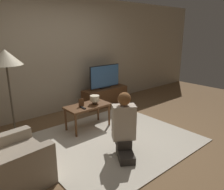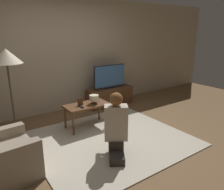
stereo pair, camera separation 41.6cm
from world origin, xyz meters
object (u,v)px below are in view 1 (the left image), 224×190
Objects in this scene: tv at (105,77)px; coffee_table at (88,108)px; floor_lamp at (6,61)px; person_kneeling at (124,124)px; table_lamp at (95,99)px; armchair at (4,166)px.

tv is 1.05× the size of coffee_table.
person_kneeling is (1.11, -1.52, -0.88)m from floor_lamp.
person_kneeling reaches higher than table_lamp.
table_lamp is at bearing -137.38° from tv.
tv is at bearing 11.70° from floor_lamp.
table_lamp is at bearing -71.74° from person_kneeling.
armchair is at bearing 18.58° from person_kneeling.
table_lamp is (-0.99, -0.91, -0.17)m from tv.
floor_lamp reaches higher than coffee_table.
floor_lamp reaches higher than person_kneeling.
coffee_table is 4.71× the size of table_lamp.
floor_lamp reaches higher than armchair.
tv is 2.39m from person_kneeling.
tv is at bearing -65.35° from armchair.
person_kneeling reaches higher than armchair.
tv is 3.32m from armchair.
tv reaches higher than coffee_table.
person_kneeling is 5.45× the size of table_lamp.
table_lamp is (1.86, 0.71, 0.29)m from armchair.
armchair is 5.26× the size of table_lamp.
person_kneeling is at bearing -103.95° from table_lamp.
floor_lamp is (-1.24, 0.39, 0.96)m from coffee_table.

